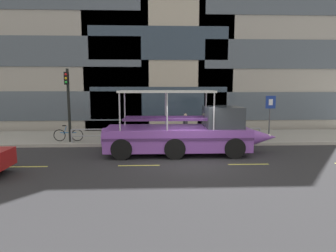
% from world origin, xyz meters
% --- Properties ---
extents(ground_plane, '(120.00, 120.00, 0.00)m').
position_xyz_m(ground_plane, '(0.00, 0.00, 0.00)').
color(ground_plane, '#2B2B2D').
extents(sidewalk, '(32.00, 4.80, 0.18)m').
position_xyz_m(sidewalk, '(0.00, 5.60, 0.09)').
color(sidewalk, '#99968E').
rests_on(sidewalk, ground_plane).
extents(curb_edge, '(32.00, 0.18, 0.18)m').
position_xyz_m(curb_edge, '(0.00, 3.11, 0.09)').
color(curb_edge, '#B2ADA3').
rests_on(curb_edge, ground_plane).
extents(lane_centreline, '(25.80, 0.12, 0.01)m').
position_xyz_m(lane_centreline, '(-0.00, -0.95, 0.00)').
color(lane_centreline, '#DBD64C').
rests_on(lane_centreline, ground_plane).
extents(curb_guardrail, '(11.08, 0.09, 0.80)m').
position_xyz_m(curb_guardrail, '(-1.02, 3.45, 0.72)').
color(curb_guardrail, '#9EA0A8').
rests_on(curb_guardrail, sidewalk).
extents(traffic_light_pole, '(0.24, 0.46, 4.22)m').
position_xyz_m(traffic_light_pole, '(-6.70, 3.70, 2.74)').
color(traffic_light_pole, black).
rests_on(traffic_light_pole, sidewalk).
extents(parking_sign, '(0.60, 0.12, 2.67)m').
position_xyz_m(parking_sign, '(5.22, 3.94, 1.99)').
color(parking_sign, '#4C4F54').
rests_on(parking_sign, sidewalk).
extents(leaned_bicycle, '(1.74, 0.46, 0.96)m').
position_xyz_m(leaned_bicycle, '(-6.85, 3.93, 0.56)').
color(leaned_bicycle, black).
rests_on(leaned_bicycle, sidewalk).
extents(duck_tour_boat, '(8.86, 2.56, 3.20)m').
position_xyz_m(duck_tour_boat, '(-0.10, 1.24, 1.04)').
color(duck_tour_boat, purple).
rests_on(duck_tour_boat, ground_plane).
extents(pedestrian_near_bow, '(0.48, 0.23, 1.67)m').
position_xyz_m(pedestrian_near_bow, '(3.25, 4.36, 1.19)').
color(pedestrian_near_bow, '#47423D').
rests_on(pedestrian_near_bow, sidewalk).
extents(pedestrian_mid_left, '(0.34, 0.32, 1.52)m').
position_xyz_m(pedestrian_mid_left, '(0.21, 5.04, 1.09)').
color(pedestrian_mid_left, '#1E2338').
rests_on(pedestrian_mid_left, sidewalk).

